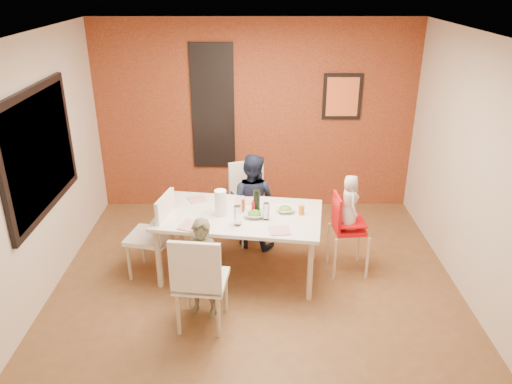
{
  "coord_description": "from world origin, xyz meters",
  "views": [
    {
      "loc": [
        -0.01,
        -4.63,
        3.23
      ],
      "look_at": [
        0.0,
        0.3,
        1.05
      ],
      "focal_mm": 35.0,
      "sensor_mm": 36.0,
      "label": 1
    }
  ],
  "objects_px": {
    "child_near": "(203,268)",
    "paper_towel_roll": "(221,203)",
    "chair_near": "(199,279)",
    "dining_table": "(239,219)",
    "toddler": "(350,202)",
    "child_far": "(252,201)",
    "wine_bottle": "(257,202)",
    "chair_left": "(157,231)",
    "high_chair": "(345,226)",
    "chair_far": "(249,197)"
  },
  "relations": [
    {
      "from": "toddler",
      "to": "wine_bottle",
      "type": "bearing_deg",
      "value": 83.24
    },
    {
      "from": "dining_table",
      "to": "child_near",
      "type": "distance_m",
      "value": 0.86
    },
    {
      "from": "dining_table",
      "to": "child_near",
      "type": "height_order",
      "value": "child_near"
    },
    {
      "from": "child_near",
      "to": "wine_bottle",
      "type": "height_order",
      "value": "child_near"
    },
    {
      "from": "dining_table",
      "to": "high_chair",
      "type": "bearing_deg",
      "value": 1.79
    },
    {
      "from": "dining_table",
      "to": "chair_far",
      "type": "distance_m",
      "value": 0.9
    },
    {
      "from": "dining_table",
      "to": "wine_bottle",
      "type": "distance_m",
      "value": 0.29
    },
    {
      "from": "chair_far",
      "to": "toddler",
      "type": "height_order",
      "value": "toddler"
    },
    {
      "from": "chair_near",
      "to": "high_chair",
      "type": "height_order",
      "value": "chair_near"
    },
    {
      "from": "chair_far",
      "to": "dining_table",
      "type": "bearing_deg",
      "value": -117.5
    },
    {
      "from": "child_far",
      "to": "paper_towel_roll",
      "type": "distance_m",
      "value": 0.8
    },
    {
      "from": "chair_near",
      "to": "child_near",
      "type": "height_order",
      "value": "child_near"
    },
    {
      "from": "chair_near",
      "to": "child_near",
      "type": "bearing_deg",
      "value": -85.76
    },
    {
      "from": "chair_near",
      "to": "wine_bottle",
      "type": "height_order",
      "value": "chair_near"
    },
    {
      "from": "dining_table",
      "to": "toddler",
      "type": "relative_size",
      "value": 3.09
    },
    {
      "from": "chair_far",
      "to": "paper_towel_roll",
      "type": "height_order",
      "value": "paper_towel_roll"
    },
    {
      "from": "paper_towel_roll",
      "to": "dining_table",
      "type": "bearing_deg",
      "value": 8.69
    },
    {
      "from": "chair_near",
      "to": "paper_towel_roll",
      "type": "height_order",
      "value": "paper_towel_roll"
    },
    {
      "from": "child_near",
      "to": "chair_far",
      "type": "bearing_deg",
      "value": 92.19
    },
    {
      "from": "chair_left",
      "to": "child_far",
      "type": "relative_size",
      "value": 0.82
    },
    {
      "from": "dining_table",
      "to": "chair_left",
      "type": "relative_size",
      "value": 1.92
    },
    {
      "from": "chair_far",
      "to": "toddler",
      "type": "relative_size",
      "value": 1.61
    },
    {
      "from": "chair_far",
      "to": "paper_towel_roll",
      "type": "bearing_deg",
      "value": -129.21
    },
    {
      "from": "chair_far",
      "to": "child_far",
      "type": "relative_size",
      "value": 0.82
    },
    {
      "from": "high_chair",
      "to": "child_far",
      "type": "xyz_separation_m",
      "value": [
        -1.07,
        0.6,
        0.04
      ]
    },
    {
      "from": "child_near",
      "to": "child_far",
      "type": "distance_m",
      "value": 1.49
    },
    {
      "from": "child_far",
      "to": "wine_bottle",
      "type": "xyz_separation_m",
      "value": [
        0.06,
        -0.62,
        0.28
      ]
    },
    {
      "from": "chair_far",
      "to": "high_chair",
      "type": "xyz_separation_m",
      "value": [
        1.1,
        -0.85,
        0.01
      ]
    },
    {
      "from": "chair_far",
      "to": "wine_bottle",
      "type": "height_order",
      "value": "wine_bottle"
    },
    {
      "from": "chair_left",
      "to": "child_far",
      "type": "height_order",
      "value": "child_far"
    },
    {
      "from": "chair_left",
      "to": "paper_towel_roll",
      "type": "relative_size",
      "value": 3.4
    },
    {
      "from": "child_far",
      "to": "paper_towel_roll",
      "type": "bearing_deg",
      "value": 82.92
    },
    {
      "from": "chair_far",
      "to": "paper_towel_roll",
      "type": "xyz_separation_m",
      "value": [
        -0.31,
        -0.91,
        0.34
      ]
    },
    {
      "from": "chair_left",
      "to": "high_chair",
      "type": "xyz_separation_m",
      "value": [
        2.14,
        0.08,
        0.02
      ]
    },
    {
      "from": "chair_left",
      "to": "paper_towel_roll",
      "type": "distance_m",
      "value": 0.8
    },
    {
      "from": "child_near",
      "to": "paper_towel_roll",
      "type": "xyz_separation_m",
      "value": [
        0.14,
        0.74,
        0.37
      ]
    },
    {
      "from": "chair_far",
      "to": "child_near",
      "type": "distance_m",
      "value": 1.71
    },
    {
      "from": "high_chair",
      "to": "paper_towel_roll",
      "type": "relative_size",
      "value": 3.25
    },
    {
      "from": "dining_table",
      "to": "high_chair",
      "type": "height_order",
      "value": "high_chair"
    },
    {
      "from": "child_far",
      "to": "toddler",
      "type": "height_order",
      "value": "child_far"
    },
    {
      "from": "chair_left",
      "to": "wine_bottle",
      "type": "height_order",
      "value": "wine_bottle"
    },
    {
      "from": "chair_left",
      "to": "chair_far",
      "type": "bearing_deg",
      "value": 144.32
    },
    {
      "from": "child_far",
      "to": "wine_bottle",
      "type": "bearing_deg",
      "value": 115.02
    },
    {
      "from": "chair_near",
      "to": "wine_bottle",
      "type": "distance_m",
      "value": 1.21
    },
    {
      "from": "dining_table",
      "to": "wine_bottle",
      "type": "relative_size",
      "value": 6.95
    },
    {
      "from": "chair_far",
      "to": "toddler",
      "type": "xyz_separation_m",
      "value": [
        1.13,
        -0.84,
        0.32
      ]
    },
    {
      "from": "high_chair",
      "to": "child_far",
      "type": "bearing_deg",
      "value": 56.58
    },
    {
      "from": "dining_table",
      "to": "chair_far",
      "type": "relative_size",
      "value": 1.92
    },
    {
      "from": "child_far",
      "to": "wine_bottle",
      "type": "relative_size",
      "value": 4.4
    },
    {
      "from": "dining_table",
      "to": "chair_far",
      "type": "xyz_separation_m",
      "value": [
        0.11,
        0.88,
        -0.12
      ]
    }
  ]
}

